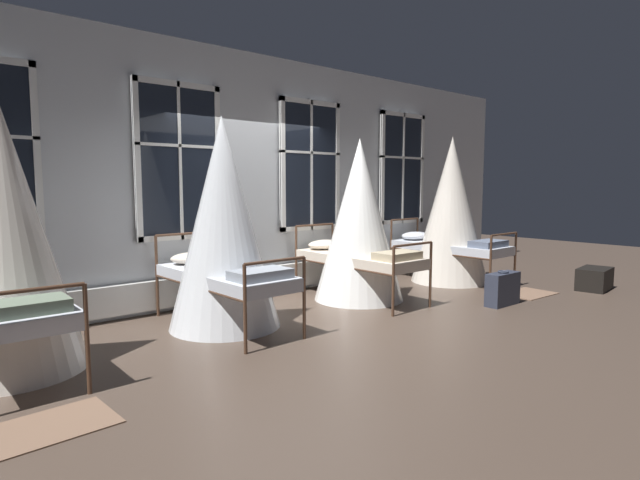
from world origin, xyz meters
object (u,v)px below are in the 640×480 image
(suitcase_dark, at_px, (503,289))
(travel_trunk, at_px, (594,279))
(cot_second, at_px, (223,227))
(cot_first, at_px, (4,238))
(cot_fourth, at_px, (451,212))
(cot_third, at_px, (359,222))

(suitcase_dark, bearing_deg, travel_trunk, -9.77)
(cot_second, bearing_deg, cot_first, 89.29)
(cot_fourth, height_order, suitcase_dark, cot_fourth)
(cot_first, xyz_separation_m, cot_third, (4.30, 0.03, -0.07))
(cot_second, xyz_separation_m, suitcase_dark, (3.36, -1.52, -0.93))
(suitcase_dark, relative_size, travel_trunk, 0.88)
(cot_second, height_order, suitcase_dark, cot_second)
(cot_fourth, relative_size, travel_trunk, 3.75)
(cot_fourth, distance_m, suitcase_dark, 1.98)
(cot_third, bearing_deg, travel_trunk, -120.55)
(cot_first, height_order, cot_fourth, same)
(cot_third, relative_size, cot_fourth, 0.94)
(cot_fourth, xyz_separation_m, travel_trunk, (1.12, -1.88, -0.99))
(cot_second, height_order, cot_third, cot_second)
(cot_fourth, distance_m, travel_trunk, 2.40)
(cot_first, height_order, cot_third, cot_first)
(cot_first, relative_size, suitcase_dark, 4.26)
(cot_fourth, bearing_deg, cot_third, 88.22)
(cot_third, xyz_separation_m, travel_trunk, (3.23, -1.92, -0.92))
(cot_second, distance_m, cot_third, 2.16)
(cot_second, relative_size, travel_trunk, 3.71)
(cot_second, xyz_separation_m, cot_third, (2.16, 0.01, -0.06))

